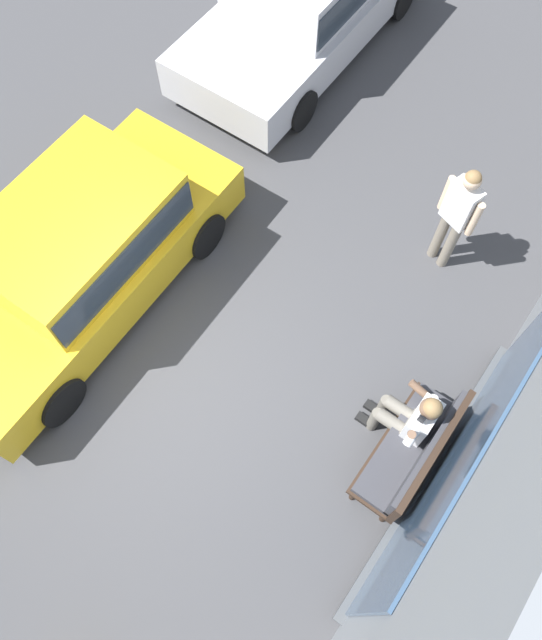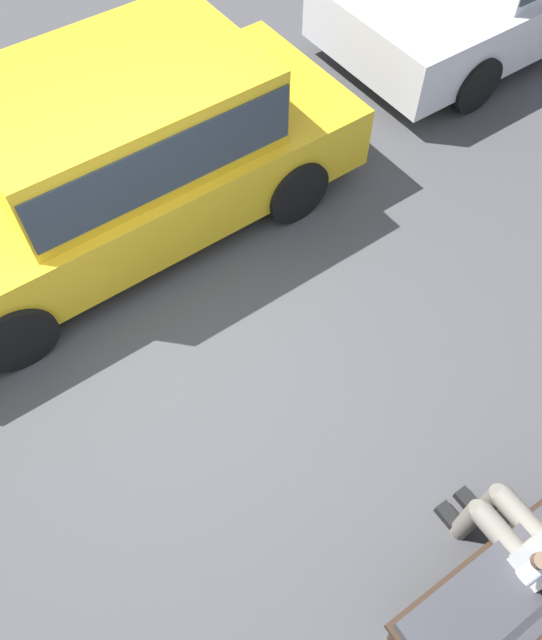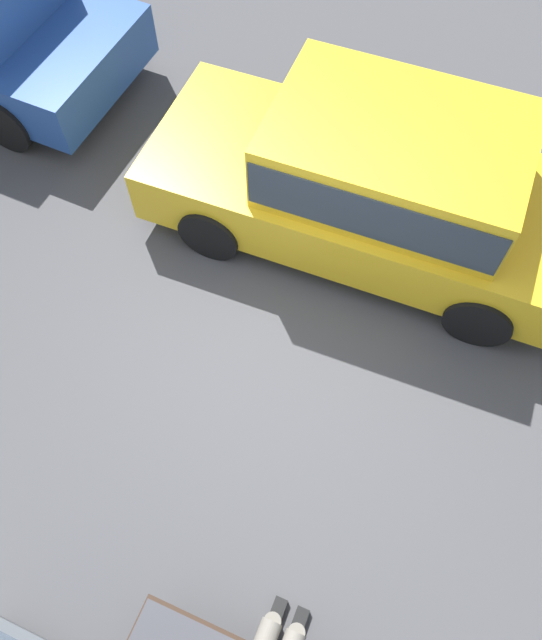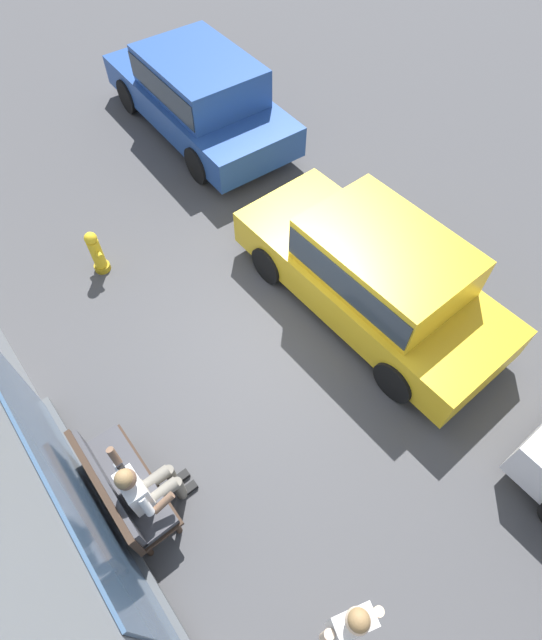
{
  "view_description": "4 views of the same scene",
  "coord_description": "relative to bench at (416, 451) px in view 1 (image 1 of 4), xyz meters",
  "views": [
    {
      "loc": [
        1.4,
        2.6,
        7.0
      ],
      "look_at": [
        -0.93,
        0.91,
        1.01
      ],
      "focal_mm": 35.0,
      "sensor_mm": 36.0,
      "label": 1
    },
    {
      "loc": [
        0.82,
        2.6,
        4.35
      ],
      "look_at": [
        -0.51,
        0.65,
        0.82
      ],
      "focal_mm": 35.0,
      "sensor_mm": 36.0,
      "label": 2
    },
    {
      "loc": [
        -1.0,
        2.6,
        5.29
      ],
      "look_at": [
        -0.12,
        0.5,
        1.18
      ],
      "focal_mm": 35.0,
      "sensor_mm": 36.0,
      "label": 3
    },
    {
      "loc": [
        -3.15,
        2.6,
        6.24
      ],
      "look_at": [
        -0.17,
        0.25,
        0.85
      ],
      "focal_mm": 28.0,
      "sensor_mm": 36.0,
      "label": 4
    }
  ],
  "objects": [
    {
      "name": "pedestrian_standing",
      "position": [
        -2.57,
        -1.04,
        0.46
      ],
      "size": [
        0.3,
        0.53,
        1.73
      ],
      "color": "gray",
      "rests_on": "ground_plane"
    },
    {
      "name": "person_on_phone",
      "position": [
        -0.24,
        -0.22,
        0.13
      ],
      "size": [
        0.73,
        0.74,
        1.33
      ],
      "color": "#6B665B",
      "rests_on": "ground_plane"
    },
    {
      "name": "bench",
      "position": [
        0.0,
        0.0,
        0.0
      ],
      "size": [
        1.48,
        0.55,
        0.99
      ],
      "color": "#332319",
      "rests_on": "ground_plane"
    },
    {
      "name": "parked_car_mid",
      "position": [
        0.36,
        -4.37,
        0.26
      ],
      "size": [
        4.36,
        1.91,
        1.52
      ],
      "color": "gold",
      "rests_on": "ground_plane"
    },
    {
      "name": "ground_plane",
      "position": [
        0.76,
        -2.9,
        -0.56
      ],
      "size": [
        60.0,
        60.0,
        0.0
      ],
      "primitive_type": "plane",
      "color": "#424244"
    },
    {
      "name": "building_facade",
      "position": [
        0.75,
        0.5,
        1.9
      ],
      "size": [
        18.0,
        0.51,
        4.94
      ],
      "color": "gray",
      "rests_on": "ground_plane"
    }
  ]
}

